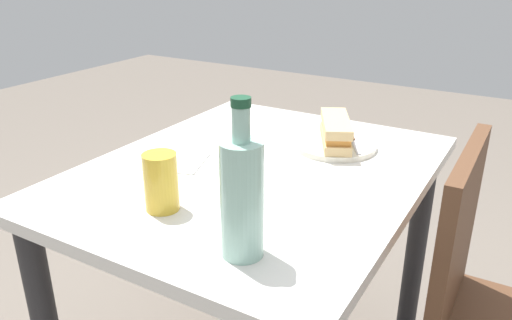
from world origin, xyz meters
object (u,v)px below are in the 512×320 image
Objects in this scene: plate_near at (335,145)px; baguette_sandwich_near at (336,131)px; dining_table at (256,213)px; water_bottle at (242,196)px; beer_glass at (161,182)px; knife_near at (353,140)px.

baguette_sandwich_near reaches higher than plate_near.
water_bottle is at bearing 27.03° from dining_table.
beer_glass reaches higher than dining_table.
beer_glass is at bearing -10.86° from dining_table.
knife_near is (-0.26, 0.16, 0.15)m from dining_table.
water_bottle is (0.61, 0.02, 0.10)m from knife_near.
dining_table is at bearing 169.14° from beer_glass.
plate_near is at bearing -50.46° from knife_near.
knife_near is 0.62m from water_bottle.
water_bottle is (0.58, 0.06, 0.11)m from plate_near.
dining_table is at bearing -26.80° from plate_near.
dining_table is 3.38× the size of water_bottle.
baguette_sandwich_near is at bearing 180.00° from plate_near.
baguette_sandwich_near is 1.38× the size of knife_near.
beer_glass reaches higher than baguette_sandwich_near.
water_bottle reaches higher than beer_glass.
dining_table is 0.34m from knife_near.
knife_near is 0.59m from beer_glass.
baguette_sandwich_near is 1.82× the size of beer_glass.
plate_near reaches higher than dining_table.
dining_table is at bearing -152.97° from water_bottle.
dining_table is at bearing -26.80° from baguette_sandwich_near.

